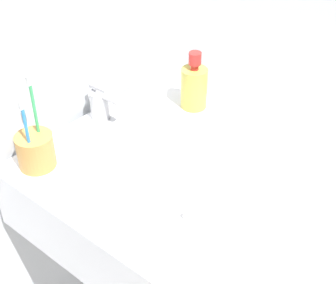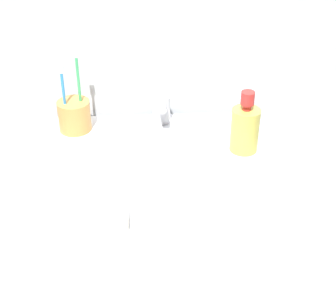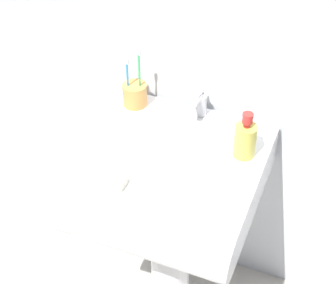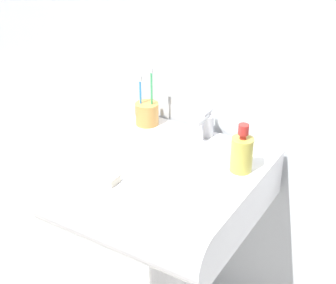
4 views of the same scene
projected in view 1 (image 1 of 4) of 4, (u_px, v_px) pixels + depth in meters
The scene contains 5 objects.
sink_basin at pixel (180, 192), 1.21m from camera, with size 0.58×0.59×0.16m.
faucet at pixel (101, 103), 1.29m from camera, with size 0.05×0.11×0.09m.
toothbrush_cup at pixel (36, 150), 1.14m from camera, with size 0.08×0.08×0.22m.
soap_bottle at pixel (194, 86), 1.32m from camera, with size 0.07×0.07×0.16m.
bar_soap at pixel (204, 212), 1.02m from camera, with size 0.07×0.05×0.02m, color silver.
Camera 1 is at (-0.71, -0.62, 1.54)m, focal length 55.00 mm.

